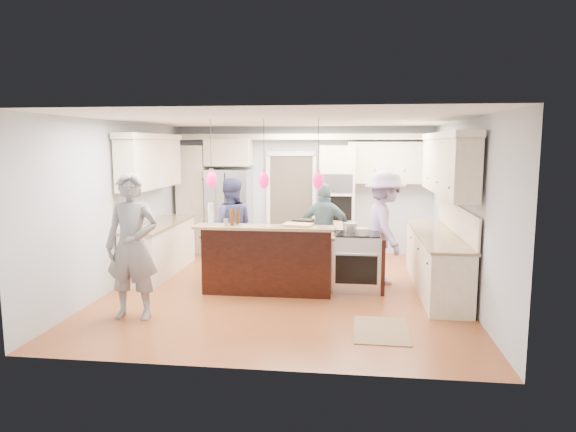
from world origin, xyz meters
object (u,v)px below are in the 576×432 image
object	(u,v)px
person_far_left	(230,227)
island_range	(358,262)
refrigerator	(229,212)
kitchen_island	(271,258)
person_bar_end	(132,246)

from	to	relation	value
person_far_left	island_range	bearing A→B (deg)	152.46
refrigerator	person_far_left	bearing A→B (deg)	-75.89
island_range	person_far_left	bearing A→B (deg)	162.75
kitchen_island	person_far_left	distance (m)	1.22
kitchen_island	person_far_left	xyz separation A→B (m)	(-0.85, 0.78, 0.38)
island_range	person_bar_end	distance (m)	3.52
refrigerator	person_far_left	size ratio (longest dim) A/B	1.04
refrigerator	kitchen_island	world-z (taller)	refrigerator
refrigerator	kitchen_island	distance (m)	2.91
refrigerator	person_bar_end	bearing A→B (deg)	-94.10
island_range	person_far_left	distance (m)	2.40
refrigerator	person_bar_end	distance (m)	4.24
kitchen_island	island_range	bearing A→B (deg)	3.05
kitchen_island	refrigerator	bearing A→B (deg)	116.92
kitchen_island	person_bar_end	xyz separation A→B (m)	(-1.61, -1.67, 0.50)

